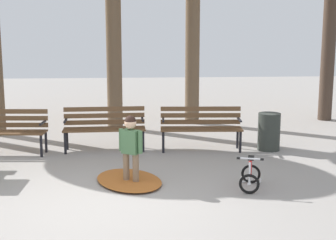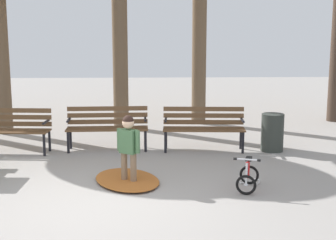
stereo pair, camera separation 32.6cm
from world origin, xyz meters
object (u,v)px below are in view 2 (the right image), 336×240
at_px(park_bench_far_left, 9,127).
at_px(child_standing, 128,144).
at_px(kids_bicycle, 248,176).
at_px(park_bench_right, 204,125).
at_px(trash_bin, 272,132).
at_px(park_bench_left, 107,124).

xyz_separation_m(park_bench_far_left, child_standing, (2.41, -2.12, 0.13)).
relative_size(park_bench_far_left, kids_bicycle, 2.62).
relative_size(park_bench_right, trash_bin, 2.20).
bearing_deg(kids_bicycle, trash_bin, 68.17).
bearing_deg(park_bench_far_left, child_standing, -41.33).
height_order(park_bench_far_left, trash_bin, park_bench_far_left).
distance_m(park_bench_right, trash_bin, 1.36).
distance_m(park_bench_far_left, child_standing, 3.21).
relative_size(park_bench_left, kids_bicycle, 2.59).
distance_m(child_standing, trash_bin, 3.42).
relative_size(park_bench_left, child_standing, 1.48).
bearing_deg(park_bench_left, park_bench_far_left, -175.25).
relative_size(kids_bicycle, trash_bin, 0.84).
relative_size(child_standing, kids_bicycle, 1.75).
xyz_separation_m(park_bench_right, kids_bicycle, (0.40, -2.47, -0.31)).
relative_size(park_bench_far_left, trash_bin, 2.20).
xyz_separation_m(park_bench_left, park_bench_right, (1.91, -0.12, 0.00)).
xyz_separation_m(park_bench_far_left, trash_bin, (5.14, -0.08, -0.14)).
relative_size(park_bench_far_left, park_bench_right, 1.00).
distance_m(kids_bicycle, trash_bin, 2.54).
distance_m(park_bench_left, child_standing, 2.34).
distance_m(park_bench_far_left, park_bench_left, 1.90).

